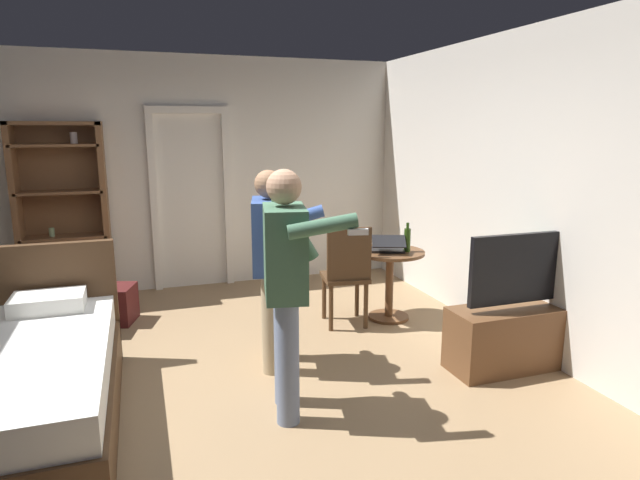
% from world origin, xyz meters
% --- Properties ---
extents(ground_plane, '(6.31, 6.31, 0.00)m').
position_xyz_m(ground_plane, '(0.00, 0.00, 0.00)').
color(ground_plane, '#997A56').
extents(wall_back, '(5.39, 0.12, 2.71)m').
position_xyz_m(wall_back, '(0.00, 2.93, 1.35)').
color(wall_back, silver).
rests_on(wall_back, ground_plane).
extents(wall_right, '(0.12, 5.97, 2.71)m').
position_xyz_m(wall_right, '(2.63, 0.00, 1.35)').
color(wall_right, silver).
rests_on(wall_right, ground_plane).
extents(doorway_frame, '(0.93, 0.08, 2.13)m').
position_xyz_m(doorway_frame, '(0.07, 2.85, 1.22)').
color(doorway_frame, white).
rests_on(doorway_frame, ground_plane).
extents(bookshelf, '(0.92, 0.32, 1.96)m').
position_xyz_m(bookshelf, '(-1.30, 2.70, 1.05)').
color(bookshelf, brown).
rests_on(bookshelf, ground_plane).
extents(tv_flatscreen, '(1.11, 0.40, 1.10)m').
position_xyz_m(tv_flatscreen, '(2.27, -0.27, 0.32)').
color(tv_flatscreen, brown).
rests_on(tv_flatscreen, ground_plane).
extents(side_table, '(0.68, 0.68, 0.70)m').
position_xyz_m(side_table, '(1.80, 1.06, 0.48)').
color(side_table, brown).
rests_on(side_table, ground_plane).
extents(laptop, '(0.42, 0.42, 0.17)m').
position_xyz_m(laptop, '(1.76, 1.02, 0.75)').
color(laptop, black).
rests_on(laptop, side_table).
extents(bottle_on_table, '(0.06, 0.06, 0.29)m').
position_xyz_m(bottle_on_table, '(1.94, 0.98, 0.82)').
color(bottle_on_table, '#2A4813').
rests_on(bottle_on_table, side_table).
extents(wooden_chair, '(0.48, 0.48, 0.99)m').
position_xyz_m(wooden_chair, '(1.32, 1.00, 0.54)').
color(wooden_chair, '#4C331E').
rests_on(wooden_chair, ground_plane).
extents(person_blue_shirt, '(0.59, 0.71, 1.64)m').
position_xyz_m(person_blue_shirt, '(0.36, -0.36, 0.96)').
color(person_blue_shirt, slate).
rests_on(person_blue_shirt, ground_plane).
extents(person_striped_shirt, '(0.56, 0.72, 1.58)m').
position_xyz_m(person_striped_shirt, '(0.43, 0.39, 0.92)').
color(person_striped_shirt, tan).
rests_on(person_striped_shirt, ground_plane).
extents(suitcase_dark, '(0.62, 0.51, 0.37)m').
position_xyz_m(suitcase_dark, '(-0.89, 1.86, 0.18)').
color(suitcase_dark, '#4C1919').
rests_on(suitcase_dark, ground_plane).
extents(suitcase_small, '(0.59, 0.43, 0.46)m').
position_xyz_m(suitcase_small, '(-1.15, 1.63, 0.23)').
color(suitcase_small, black).
rests_on(suitcase_small, ground_plane).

